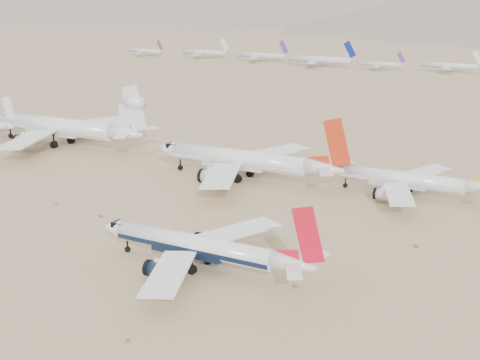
{
  "coord_description": "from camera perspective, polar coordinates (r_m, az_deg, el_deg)",
  "views": [
    {
      "loc": [
        68.34,
        -97.21,
        49.92
      ],
      "look_at": [
        -5.52,
        35.65,
        7.0
      ],
      "focal_mm": 50.0,
      "sensor_mm": 36.0,
      "label": 1
    }
  ],
  "objects": [
    {
      "name": "ground",
      "position": [
        128.89,
        -5.61,
        -7.1
      ],
      "size": [
        7000.0,
        7000.0,
        0.0
      ],
      "primitive_type": "plane",
      "color": "#846A4C",
      "rests_on": "ground"
    },
    {
      "name": "main_airliner",
      "position": [
        124.25,
        -3.19,
        -5.78
      ],
      "size": [
        44.79,
        43.75,
        15.81
      ],
      "color": "white",
      "rests_on": "ground"
    },
    {
      "name": "row2_gold_tail",
      "position": [
        173.01,
        14.24,
        -0.04
      ],
      "size": [
        42.71,
        41.77,
        15.21
      ],
      "color": "white",
      "rests_on": "ground"
    },
    {
      "name": "row2_orange_tail",
      "position": [
        182.3,
        0.55,
        1.68
      ],
      "size": [
        55.45,
        54.25,
        19.78
      ],
      "color": "white",
      "rests_on": "ground"
    },
    {
      "name": "row2_white_trijet",
      "position": [
        230.13,
        -14.69,
        4.4
      ],
      "size": [
        64.28,
        62.82,
        22.78
      ],
      "color": "white",
      "rests_on": "ground"
    },
    {
      "name": "desert_scrub",
      "position": [
        105.24,
        -14.41,
        -12.92
      ],
      "size": [
        261.14,
        121.67,
        0.63
      ],
      "color": "brown",
      "rests_on": "ground"
    }
  ]
}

